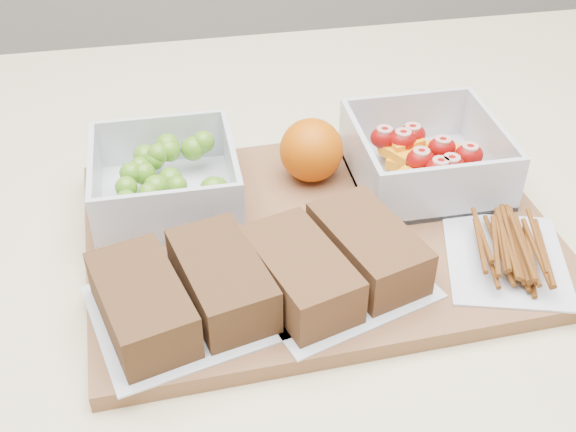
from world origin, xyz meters
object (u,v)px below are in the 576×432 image
Objects in this scene: orange at (311,150)px; sandwich_bag_center at (335,261)px; sandwich_bag_left at (183,293)px; fruit_container at (425,159)px; grape_container at (167,179)px; pretzel_bag at (508,248)px; cutting_board at (319,234)px.

sandwich_bag_center is at bearing -95.04° from orange.
sandwich_bag_left is 0.96× the size of sandwich_bag_center.
orange is at bearing 50.15° from sandwich_bag_left.
orange is 0.22m from sandwich_bag_left.
fruit_container reaches higher than sandwich_bag_center.
orange reaches higher than sandwich_bag_left.
grape_container is 2.12× the size of orange.
sandwich_bag_left is at bearing -173.82° from sandwich_bag_center.
pretzel_bag is (0.14, -0.16, -0.02)m from orange.
grape_container reaches higher than sandwich_bag_center.
sandwich_bag_left is 0.13m from sandwich_bag_center.
pretzel_bag reaches higher than cutting_board.
grape_container is 0.15m from sandwich_bag_left.
cutting_board is at bearing 33.31° from sandwich_bag_left.
grape_container is 0.19m from sandwich_bag_center.
cutting_board is 0.17m from pretzel_bag.
pretzel_bag is at bearing -27.00° from grape_container.
sandwich_bag_left is (-0.25, -0.14, -0.00)m from fruit_container.
sandwich_bag_center is (-0.12, -0.13, -0.00)m from fruit_container.
sandwich_bag_center reaches higher than cutting_board.
orange reaches higher than grape_container.
grape_container is at bearing 177.25° from fruit_container.
sandwich_bag_center is 0.15m from pretzel_bag.
orange is 0.15m from sandwich_bag_center.
pretzel_bag is (0.15, -0.07, 0.02)m from cutting_board.
cutting_board is 0.08m from sandwich_bag_center.
sandwich_bag_center is (0.13, -0.14, -0.00)m from grape_container.
sandwich_bag_left is (-0.13, -0.09, 0.03)m from cutting_board.
sandwich_bag_left is at bearing -150.16° from fruit_container.
cutting_board is at bearing -96.86° from orange.
sandwich_bag_left reaches higher than cutting_board.
sandwich_bag_left is at bearing -149.05° from cutting_board.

